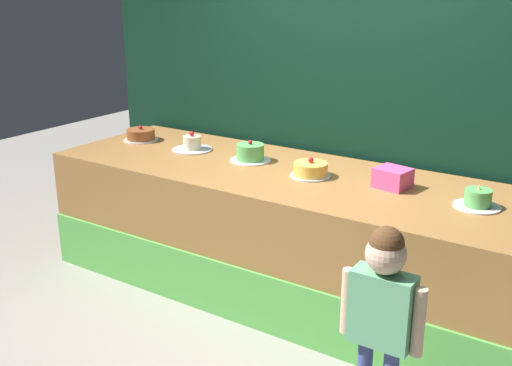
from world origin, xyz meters
name	(u,v)px	position (x,y,z in m)	size (l,w,h in m)	color
ground_plane	(264,331)	(0.00, 0.00, 0.00)	(12.00, 12.00, 0.00)	gray
stage_platform	(308,238)	(0.00, 0.58, 0.46)	(3.98, 1.19, 0.92)	#9E6B38
curtain_backdrop	(356,80)	(0.00, 1.27, 1.51)	(4.72, 0.08, 3.01)	black
child_figure	(382,302)	(0.97, -0.45, 0.73)	(0.43, 0.20, 1.12)	#3F4C8C
pink_box	(393,178)	(0.56, 0.67, 0.99)	(0.21, 0.19, 0.13)	#F24E93
cake_far_left	(141,135)	(-1.69, 0.69, 0.97)	(0.29, 0.29, 0.13)	silver
cake_left	(192,144)	(-1.13, 0.68, 0.97)	(0.32, 0.32, 0.16)	silver
cake_center	(250,153)	(-0.56, 0.68, 0.98)	(0.31, 0.31, 0.16)	white
cake_right	(311,170)	(0.00, 0.59, 0.97)	(0.29, 0.29, 0.14)	silver
cake_far_right	(478,200)	(1.13, 0.60, 0.97)	(0.28, 0.28, 0.15)	silver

